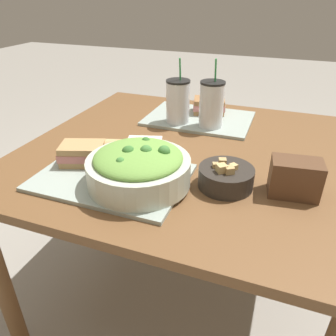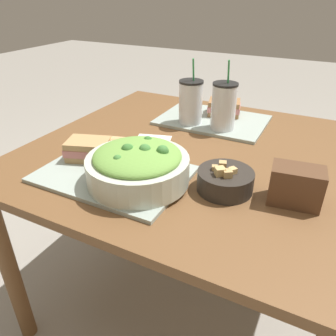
% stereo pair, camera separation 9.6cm
% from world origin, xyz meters
% --- Properties ---
extents(ground_plane, '(12.00, 12.00, 0.00)m').
position_xyz_m(ground_plane, '(0.00, 0.00, 0.00)').
color(ground_plane, gray).
extents(dining_table, '(1.13, 1.08, 0.75)m').
position_xyz_m(dining_table, '(0.00, 0.00, 0.65)').
color(dining_table, brown).
rests_on(dining_table, ground_plane).
extents(tray_near, '(0.44, 0.31, 0.01)m').
position_xyz_m(tray_near, '(-0.14, -0.28, 0.75)').
color(tray_near, '#99A89E').
rests_on(tray_near, dining_table).
extents(tray_far, '(0.44, 0.31, 0.01)m').
position_xyz_m(tray_far, '(-0.03, 0.29, 0.75)').
color(tray_far, '#99A89E').
rests_on(tray_far, dining_table).
extents(salad_bowl, '(0.29, 0.29, 0.12)m').
position_xyz_m(salad_bowl, '(-0.05, -0.29, 0.81)').
color(salad_bowl, beige).
rests_on(salad_bowl, tray_near).
extents(soup_bowl, '(0.16, 0.16, 0.08)m').
position_xyz_m(soup_bowl, '(0.18, -0.21, 0.78)').
color(soup_bowl, '#2D2823').
rests_on(soup_bowl, dining_table).
extents(sandwich_near, '(0.16, 0.14, 0.06)m').
position_xyz_m(sandwich_near, '(-0.27, -0.24, 0.79)').
color(sandwich_near, tan).
rests_on(sandwich_near, tray_near).
extents(baguette_near, '(0.16, 0.10, 0.06)m').
position_xyz_m(baguette_near, '(-0.16, -0.16, 0.79)').
color(baguette_near, tan).
rests_on(baguette_near, tray_near).
extents(sandwich_far, '(0.16, 0.14, 0.06)m').
position_xyz_m(sandwich_far, '(-0.01, 0.36, 0.79)').
color(sandwich_far, olive).
rests_on(sandwich_far, tray_far).
extents(drink_cup_dark, '(0.10, 0.10, 0.26)m').
position_xyz_m(drink_cup_dark, '(-0.10, 0.20, 0.84)').
color(drink_cup_dark, silver).
rests_on(drink_cup_dark, tray_far).
extents(drink_cup_red, '(0.10, 0.10, 0.27)m').
position_xyz_m(drink_cup_red, '(0.03, 0.20, 0.85)').
color(drink_cup_red, silver).
rests_on(drink_cup_red, tray_far).
extents(chip_bag, '(0.14, 0.10, 0.10)m').
position_xyz_m(chip_bag, '(0.37, -0.18, 0.80)').
color(chip_bag, brown).
rests_on(chip_bag, dining_table).
extents(napkin_folded, '(0.15, 0.12, 0.00)m').
position_xyz_m(napkin_folded, '(-0.17, 0.00, 0.75)').
color(napkin_folded, silver).
rests_on(napkin_folded, dining_table).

